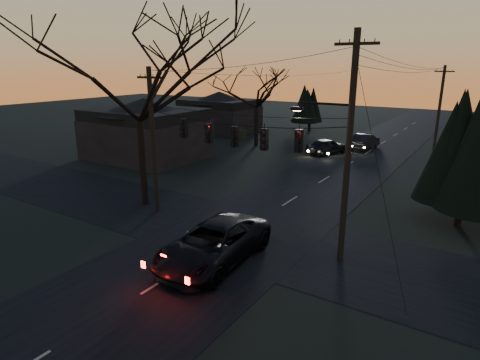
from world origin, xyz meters
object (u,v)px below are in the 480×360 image
Objects in this scene: utility_pole_right at (340,259)px; utility_pole_far_r at (433,151)px; utility_pole_left at (157,211)px; evergreen_right at (469,152)px; sedan_oncoming_b at (365,141)px; suv_near at (214,244)px; sedan_oncoming_a at (327,146)px; bare_tree_left at (137,85)px; utility_pole_far_l at (349,131)px.

utility_pole_far_r is (0.00, 28.00, 0.00)m from utility_pole_right.
utility_pole_left is 17.74m from evergreen_right.
evergreen_right is 1.50× the size of sedan_oncoming_b.
utility_pole_right is 1.56× the size of suv_near.
sedan_oncoming_b is at bearing 78.41° from utility_pole_left.
sedan_oncoming_a is (-8.70, 20.76, 0.78)m from utility_pole_right.
evergreen_right is at bearing 21.53° from bare_tree_left.
sedan_oncoming_b is at bearing 74.74° from bare_tree_left.
bare_tree_left is 1.65× the size of suv_near.
evergreen_right is at bearing 123.24° from sedan_oncoming_b.
evergreen_right reaches higher than utility_pole_far_l.
utility_pole_far_r is 6.88m from sedan_oncoming_b.
utility_pole_far_l is 11.88m from sedan_oncoming_b.
suv_near is 1.41× the size of sedan_oncoming_a.
utility_pole_right is 1.18× the size of utility_pole_left.
utility_pole_left is 36.00m from utility_pole_far_l.
evergreen_right is (17.18, 6.78, -3.22)m from bare_tree_left.
suv_near is at bearing -80.21° from utility_pole_far_l.
utility_pole_left is at bearing -90.00° from utility_pole_far_l.
sedan_oncoming_a is at bearing 82.32° from utility_pole_left.
utility_pole_far_r is at bearing 67.67° from utility_pole_left.
sedan_oncoming_a is (-12.81, 13.44, -3.42)m from evergreen_right.
utility_pole_right is 28.00m from utility_pole_far_r.
bare_tree_left is at bearing 100.49° from sedan_oncoming_a.
bare_tree_left is at bearing -158.47° from evergreen_right.
utility_pole_far_r is 1.18× the size of evergreen_right.
sedan_oncoming_a is at bearing 112.74° from utility_pole_right.
utility_pole_right is at bearing 135.42° from sedan_oncoming_a.
utility_pole_right is at bearing -119.31° from evergreen_right.
utility_pole_left is (-11.50, 0.00, 0.00)m from utility_pole_right.
bare_tree_left is (-13.07, -27.46, 7.41)m from utility_pole_far_r.
utility_pole_left reaches higher than suv_near.
sedan_oncoming_b is (-1.60, 28.74, -0.10)m from suv_near.
utility_pole_left is 7.65m from suv_near.
utility_pole_right is 1.39× the size of evergreen_right.
utility_pole_right is at bearing -72.28° from utility_pole_far_l.
bare_tree_left is 2.20× the size of sedan_oncoming_b.
utility_pole_right is 0.94× the size of bare_tree_left.
suv_near is at bearing -26.54° from utility_pole_left.
bare_tree_left reaches higher than utility_pole_far_r.
suv_near reaches higher than sedan_oncoming_a.
suv_near is (-8.81, -10.71, -3.30)m from evergreen_right.
utility_pole_right is 22.52m from sedan_oncoming_a.
utility_pole_far_r reaches higher than utility_pole_far_l.
utility_pole_far_l is at bearing 87.47° from bare_tree_left.
sedan_oncoming_b is (5.20, 25.35, 0.79)m from utility_pole_left.
utility_pole_far_l is at bearing 90.00° from utility_pole_left.
utility_pole_right is 9.38m from evergreen_right.
utility_pole_left is at bearing 150.94° from suv_near.
sedan_oncoming_a is 0.95× the size of sedan_oncoming_b.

